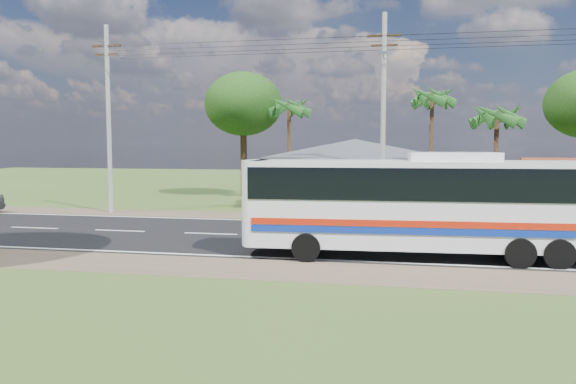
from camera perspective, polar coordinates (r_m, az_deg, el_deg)
name	(u,v)px	position (r m, az deg, el deg)	size (l,w,h in m)	color
ground	(308,237)	(24.78, 2.06, -4.63)	(120.00, 120.00, 0.00)	#314B1B
road	(308,237)	(24.78, 2.06, -4.61)	(120.00, 16.00, 0.03)	black
house	(355,166)	(37.26, 6.80, 2.66)	(12.40, 10.00, 5.00)	tan
waiting_shed	(571,169)	(33.90, 26.84, 2.07)	(5.20, 4.48, 3.35)	#3A2615
concrete_barrier	(565,218)	(31.03, 26.33, -2.36)	(7.00, 0.30, 0.90)	#9E9E99
utility_poles	(377,113)	(30.68, 9.04, 7.97)	(32.80, 2.22, 11.00)	#9E9E99
palm_near	(497,116)	(35.60, 20.47, 7.21)	(2.80, 2.80, 6.70)	#47301E
palm_mid	(432,98)	(39.79, 14.44, 9.19)	(2.80, 2.80, 8.20)	#47301E
palm_far	(289,108)	(40.97, 0.12, 8.55)	(2.80, 2.80, 7.70)	#47301E
tree_behind_house	(243,104)	(43.87, -4.56, 8.87)	(6.00, 6.00, 9.61)	#47301E
coach_bus	(423,198)	(20.60, 13.59, -0.60)	(12.41, 3.25, 3.82)	silver
motorcycle	(414,212)	(30.77, 12.68, -1.98)	(0.62, 1.78, 0.94)	black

